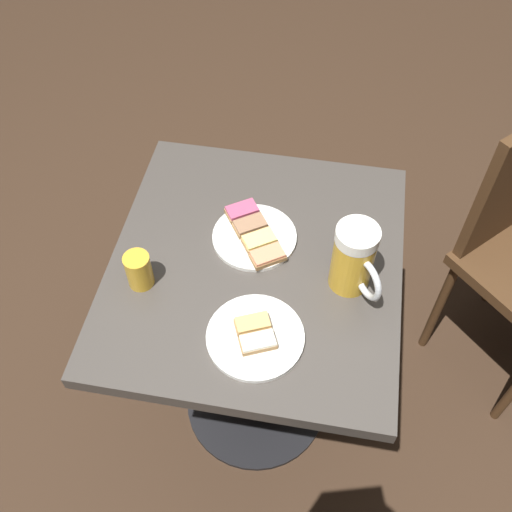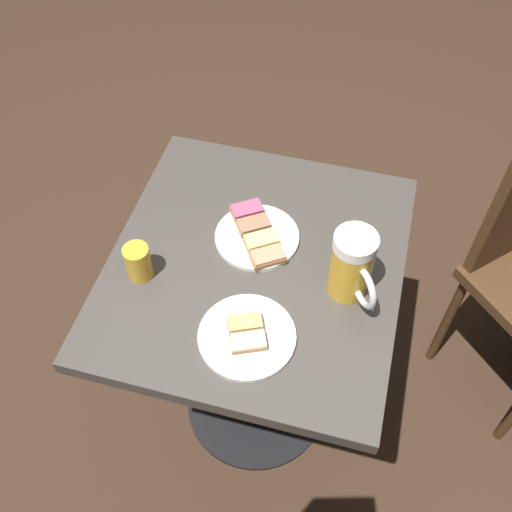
% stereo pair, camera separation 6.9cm
% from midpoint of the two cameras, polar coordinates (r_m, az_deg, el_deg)
% --- Properties ---
extents(ground_plane, '(6.00, 6.00, 0.00)m').
position_cam_midpoint_polar(ground_plane, '(1.98, 1.03, -13.87)').
color(ground_plane, '#382619').
extents(cafe_table, '(0.64, 0.70, 0.76)m').
position_cam_midpoint_polar(cafe_table, '(1.47, 1.35, -4.99)').
color(cafe_table, black).
rests_on(cafe_table, ground_plane).
extents(plate_near, '(0.19, 0.20, 0.03)m').
position_cam_midpoint_polar(plate_near, '(1.35, 1.57, 1.96)').
color(plate_near, white).
rests_on(plate_near, cafe_table).
extents(plate_far, '(0.20, 0.20, 0.03)m').
position_cam_midpoint_polar(plate_far, '(1.21, 0.78, -7.71)').
color(plate_far, white).
rests_on(plate_far, cafe_table).
extents(beer_mug, '(0.11, 0.13, 0.17)m').
position_cam_midpoint_polar(beer_mug, '(1.23, 10.82, -1.02)').
color(beer_mug, gold).
rests_on(beer_mug, cafe_table).
extents(beer_glass_small, '(0.06, 0.06, 0.09)m').
position_cam_midpoint_polar(beer_glass_small, '(1.28, -9.73, -0.63)').
color(beer_glass_small, gold).
rests_on(beer_glass_small, cafe_table).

